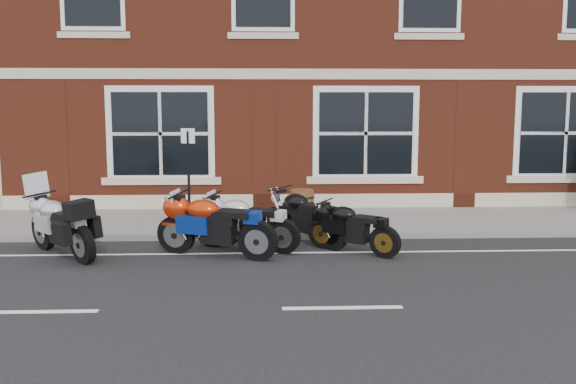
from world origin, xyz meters
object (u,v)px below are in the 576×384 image
at_px(moto_sport_black, 352,226).
at_px(moto_sport_silver, 245,221).
at_px(moto_touring_silver, 61,223).
at_px(barrel_planter, 302,203).
at_px(moto_naked_black, 305,215).
at_px(moto_sport_red, 214,224).
at_px(parking_sign, 189,173).

xyz_separation_m(moto_sport_black, moto_sport_silver, (-1.94, 0.31, 0.06)).
distance_m(moto_touring_silver, moto_sport_silver, 3.26).
distance_m(moto_sport_black, barrel_planter, 3.17).
relative_size(moto_sport_black, moto_naked_black, 0.89).
height_order(moto_sport_black, moto_sport_silver, moto_sport_silver).
distance_m(moto_sport_red, parking_sign, 1.83).
bearing_deg(moto_naked_black, moto_sport_black, -86.10).
height_order(moto_touring_silver, moto_sport_black, moto_touring_silver).
distance_m(moto_touring_silver, parking_sign, 2.62).
xyz_separation_m(moto_touring_silver, parking_sign, (2.11, 1.37, 0.74)).
xyz_separation_m(moto_sport_silver, parking_sign, (-1.14, 1.05, 0.78)).
xyz_separation_m(moto_touring_silver, moto_sport_silver, (3.25, 0.32, -0.04)).
xyz_separation_m(moto_sport_black, barrel_planter, (-0.71, 3.09, -0.05)).
bearing_deg(parking_sign, moto_sport_black, -3.30).
xyz_separation_m(moto_sport_black, moto_naked_black, (-0.80, 0.84, 0.07)).
relative_size(barrel_planter, parking_sign, 0.30).
bearing_deg(parking_sign, moto_sport_red, -48.08).
xyz_separation_m(moto_sport_red, parking_sign, (-0.61, 1.56, 0.73)).
distance_m(moto_sport_red, moto_sport_black, 2.48).
distance_m(moto_touring_silver, moto_sport_black, 5.18).
bearing_deg(moto_sport_silver, parking_sign, 72.59).
relative_size(moto_sport_silver, parking_sign, 0.94).
bearing_deg(moto_sport_silver, moto_touring_silver, 120.89).
relative_size(moto_touring_silver, moto_sport_black, 1.12).
bearing_deg(moto_sport_black, parking_sign, 105.02).
bearing_deg(moto_sport_silver, moto_sport_black, -73.86).
xyz_separation_m(barrel_planter, parking_sign, (-2.37, -1.73, 0.89)).
bearing_deg(moto_naked_black, moto_sport_red, 172.47).
relative_size(moto_touring_silver, parking_sign, 0.82).
bearing_deg(barrel_planter, moto_sport_silver, -113.87).
distance_m(moto_touring_silver, moto_naked_black, 4.47).
bearing_deg(barrel_planter, moto_touring_silver, -145.28).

